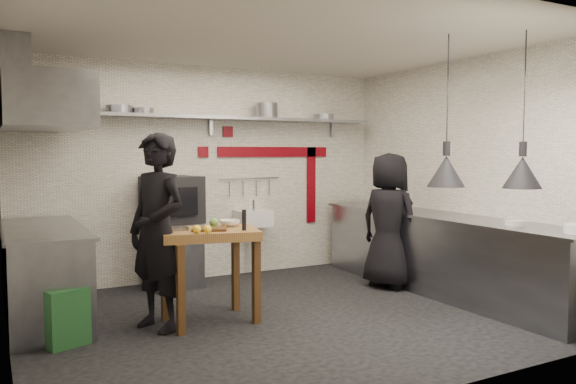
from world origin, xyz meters
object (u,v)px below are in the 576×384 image
green_bin (63,316)px  chef_left (157,232)px  combi_oven (172,200)px  prep_table (210,276)px  chef_right (389,221)px  oven_stand (173,255)px

green_bin → chef_left: size_ratio=0.27×
combi_oven → chef_left: chef_left is taller
green_bin → prep_table: (1.36, 0.01, 0.21)m
chef_right → oven_stand: bearing=45.2°
combi_oven → prep_table: size_ratio=0.67×
oven_stand → prep_table: 1.56m
oven_stand → green_bin: oven_stand is taller
green_bin → chef_right: size_ratio=0.30×
combi_oven → green_bin: combi_oven is taller
prep_table → chef_left: 0.70m
oven_stand → combi_oven: combi_oven is taller
green_bin → prep_table: bearing=0.5°
oven_stand → prep_table: bearing=-104.1°
prep_table → chef_right: bearing=19.5°
combi_oven → prep_table: bearing=-104.1°
combi_oven → green_bin: (-1.45, -1.58, -0.84)m
chef_right → prep_table: bearing=80.2°
chef_left → prep_table: bearing=64.1°
green_bin → chef_left: (0.85, 0.02, 0.68)m
combi_oven → chef_left: 1.68m
prep_table → oven_stand: bearing=99.2°
prep_table → chef_right: chef_right is taller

